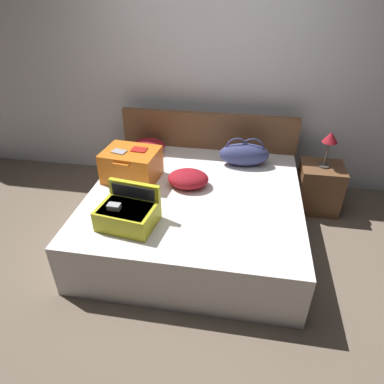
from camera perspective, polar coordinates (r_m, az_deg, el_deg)
name	(u,v)px	position (r m, az deg, el deg)	size (l,w,h in m)	color
ground_plane	(187,262)	(3.21, -0.79, -11.55)	(12.00, 12.00, 0.00)	#6B5B4C
back_wall	(213,72)	(4.04, 3.50, 19.24)	(8.00, 0.10, 2.60)	silver
bed	(194,215)	(3.35, 0.41, -3.75)	(1.95, 1.89, 0.50)	silver
headboard	(208,151)	(4.08, 2.67, 6.80)	(1.99, 0.08, 0.92)	brown
hard_case_large	(131,164)	(3.41, -9.97, 4.56)	(0.55, 0.46, 0.31)	#D16619
hard_case_medium	(128,213)	(2.81, -10.55, -3.42)	(0.49, 0.41, 0.31)	gold
duffel_bag	(244,154)	(3.67, 8.61, 6.20)	(0.54, 0.29, 0.30)	navy
pillow_near_headboard	(148,146)	(3.95, -7.25, 7.56)	(0.38, 0.32, 0.15)	maroon
pillow_center_head	(188,179)	(3.27, -0.64, 2.22)	(0.39, 0.31, 0.16)	maroon
nightstand	(319,188)	(3.98, 20.23, 0.70)	(0.44, 0.40, 0.52)	brown
table_lamp	(330,140)	(3.73, 21.86, 7.99)	(0.15, 0.15, 0.38)	#3F3833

